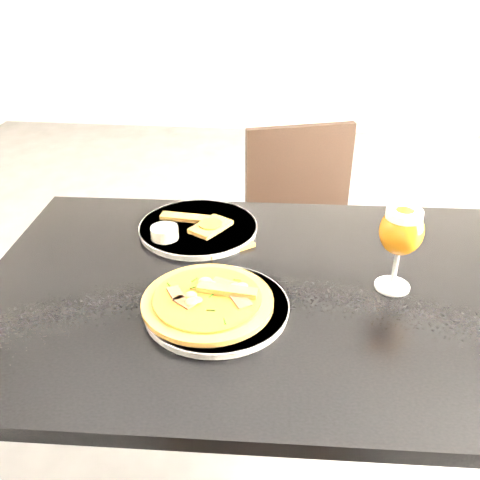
# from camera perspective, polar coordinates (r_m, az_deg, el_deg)

# --- Properties ---
(ground) EXTENTS (6.00, 6.00, 0.00)m
(ground) POSITION_cam_1_polar(r_m,az_deg,el_deg) (1.86, 6.21, -18.80)
(ground) COLOR #4E4E50
(ground) RESTS_ON ground
(dining_table) EXTENTS (1.23, 0.84, 0.75)m
(dining_table) POSITION_cam_1_polar(r_m,az_deg,el_deg) (1.18, 2.34, -8.47)
(dining_table) COLOR black
(dining_table) RESTS_ON ground
(chair_far) EXTENTS (0.49, 0.49, 0.85)m
(chair_far) POSITION_cam_1_polar(r_m,az_deg,el_deg) (1.86, 7.00, -0.32)
(chair_far) COLOR black
(chair_far) RESTS_ON ground
(plate_main) EXTENTS (0.32, 0.32, 0.02)m
(plate_main) POSITION_cam_1_polar(r_m,az_deg,el_deg) (1.06, -2.54, -7.20)
(plate_main) COLOR silver
(plate_main) RESTS_ON dining_table
(pizza) EXTENTS (0.26, 0.26, 0.03)m
(pizza) POSITION_cam_1_polar(r_m,az_deg,el_deg) (1.05, -3.41, -6.42)
(pizza) COLOR brown
(pizza) RESTS_ON plate_main
(plate_second) EXTENTS (0.37, 0.37, 0.02)m
(plate_second) POSITION_cam_1_polar(r_m,az_deg,el_deg) (1.33, -4.47, 1.30)
(plate_second) COLOR silver
(plate_second) RESTS_ON dining_table
(crust_scraps) EXTENTS (0.19, 0.12, 0.01)m
(crust_scraps) POSITION_cam_1_polar(r_m,az_deg,el_deg) (1.33, -4.09, 1.80)
(crust_scraps) COLOR brown
(crust_scraps) RESTS_ON plate_second
(loose_crust) EXTENTS (0.11, 0.09, 0.01)m
(loose_crust) POSITION_cam_1_polar(r_m,az_deg,el_deg) (1.25, -0.96, -0.97)
(loose_crust) COLOR brown
(loose_crust) RESTS_ON dining_table
(sauce_cup) EXTENTS (0.07, 0.07, 0.04)m
(sauce_cup) POSITION_cam_1_polar(r_m,az_deg,el_deg) (1.28, -8.04, 0.55)
(sauce_cup) COLOR beige
(sauce_cup) RESTS_ON dining_table
(beer_glass) EXTENTS (0.09, 0.09, 0.18)m
(beer_glass) POSITION_cam_1_polar(r_m,az_deg,el_deg) (1.10, 16.84, 0.86)
(beer_glass) COLOR #B7BEC1
(beer_glass) RESTS_ON dining_table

